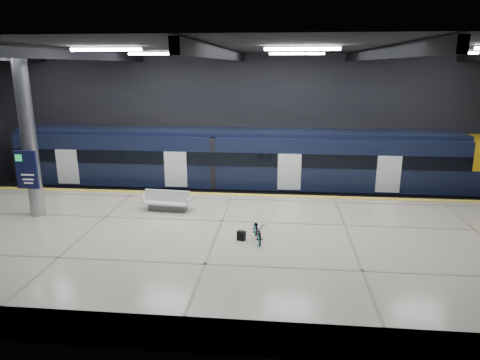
# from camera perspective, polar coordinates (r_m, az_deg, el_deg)

# --- Properties ---
(ground) EXTENTS (30.00, 30.00, 0.00)m
(ground) POSITION_cam_1_polar(r_m,az_deg,el_deg) (19.13, -1.96, -7.51)
(ground) COLOR black
(ground) RESTS_ON ground
(room_shell) EXTENTS (30.10, 16.10, 8.05)m
(room_shell) POSITION_cam_1_polar(r_m,az_deg,el_deg) (17.74, -2.13, 9.82)
(room_shell) COLOR black
(room_shell) RESTS_ON ground
(platform) EXTENTS (30.00, 11.00, 1.10)m
(platform) POSITION_cam_1_polar(r_m,az_deg,el_deg) (16.64, -3.11, -9.04)
(platform) COLOR beige
(platform) RESTS_ON ground
(safety_strip) EXTENTS (30.00, 0.40, 0.01)m
(safety_strip) POSITION_cam_1_polar(r_m,az_deg,el_deg) (21.32, -1.03, -1.94)
(safety_strip) COLOR yellow
(safety_strip) RESTS_ON platform
(rails) EXTENTS (30.00, 1.52, 0.16)m
(rails) POSITION_cam_1_polar(r_m,az_deg,el_deg) (24.24, -0.27, -2.37)
(rails) COLOR gray
(rails) RESTS_ON ground
(train) EXTENTS (29.40, 2.84, 3.79)m
(train) POSITION_cam_1_polar(r_m,az_deg,el_deg) (23.61, 3.62, 2.11)
(train) COLOR black
(train) RESTS_ON ground
(bench) EXTENTS (2.18, 1.06, 0.93)m
(bench) POSITION_cam_1_polar(r_m,az_deg,el_deg) (19.21, -9.59, -3.07)
(bench) COLOR #595B60
(bench) RESTS_ON platform
(bicycle) EXTENTS (0.81, 1.57, 0.78)m
(bicycle) POSITION_cam_1_polar(r_m,az_deg,el_deg) (15.73, 2.37, -6.76)
(bicycle) COLOR #99999E
(bicycle) RESTS_ON platform
(pannier_bag) EXTENTS (0.34, 0.26, 0.35)m
(pannier_bag) POSITION_cam_1_polar(r_m,az_deg,el_deg) (15.86, 0.18, -7.42)
(pannier_bag) COLOR black
(pannier_bag) RESTS_ON platform
(info_column) EXTENTS (0.90, 0.78, 6.90)m
(info_column) POSITION_cam_1_polar(r_m,az_deg,el_deg) (19.68, -26.39, 5.09)
(info_column) COLOR #9EA0A5
(info_column) RESTS_ON platform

